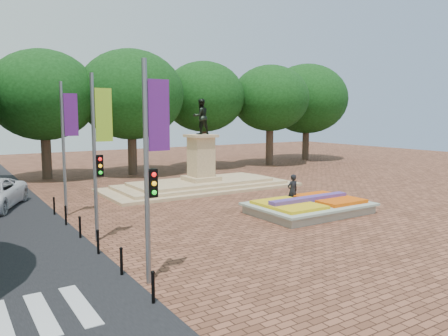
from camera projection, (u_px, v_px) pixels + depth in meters
The scene contains 7 objects.
ground at pixel (271, 209), 24.77m from camera, with size 90.00×90.00×0.00m, color brown.
flower_bed at pixel (309, 206), 23.60m from camera, with size 6.30×4.30×0.91m.
monument at pixel (201, 176), 31.34m from camera, with size 14.00×6.00×6.40m.
tree_row_back at pixel (169, 99), 40.23m from camera, with size 44.80×8.80×10.43m.
banner_poles at pixel (99, 150), 17.80m from camera, with size 0.88×11.17×7.00m.
bollard_row at pixel (88, 233), 17.71m from camera, with size 0.12×13.12×0.98m.
pedestrian at pixel (293, 191), 24.98m from camera, with size 0.70×0.46×1.92m, color black.
Camera 1 is at (-15.38, -19.00, 5.34)m, focal length 35.00 mm.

